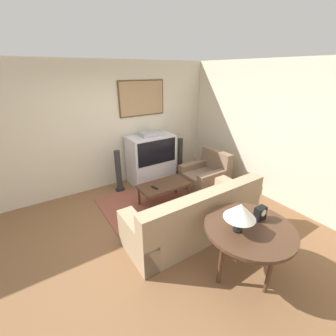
# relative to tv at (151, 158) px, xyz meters

# --- Properties ---
(ground_plane) EXTENTS (12.00, 12.00, 0.00)m
(ground_plane) POSITION_rel_tv_xyz_m (-0.92, -1.75, -0.58)
(ground_plane) COLOR brown
(wall_back) EXTENTS (12.00, 0.10, 2.70)m
(wall_back) POSITION_rel_tv_xyz_m (-0.90, 0.38, 0.78)
(wall_back) COLOR beige
(wall_back) RESTS_ON ground_plane
(wall_right) EXTENTS (0.06, 12.00, 2.70)m
(wall_right) POSITION_rel_tv_xyz_m (1.71, -1.75, 0.77)
(wall_right) COLOR beige
(wall_right) RESTS_ON ground_plane
(area_rug) EXTENTS (2.33, 1.88, 0.01)m
(area_rug) POSITION_rel_tv_xyz_m (-0.30, -1.07, -0.57)
(area_rug) COLOR brown
(area_rug) RESTS_ON ground_plane
(tv) EXTENTS (1.05, 0.61, 1.22)m
(tv) POSITION_rel_tv_xyz_m (0.00, 0.00, 0.00)
(tv) COLOR silver
(tv) RESTS_ON ground_plane
(couch) EXTENTS (2.23, 0.85, 0.90)m
(couch) POSITION_rel_tv_xyz_m (-0.37, -2.10, -0.26)
(couch) COLOR #9E8466
(couch) RESTS_ON ground_plane
(armchair) EXTENTS (0.87, 0.82, 0.84)m
(armchair) POSITION_rel_tv_xyz_m (0.86, -0.98, -0.31)
(armchair) COLOR brown
(armchair) RESTS_ON ground_plane
(coffee_table) EXTENTS (0.99, 0.52, 0.44)m
(coffee_table) POSITION_rel_tv_xyz_m (-0.30, -1.04, -0.19)
(coffee_table) COLOR #472D1E
(coffee_table) RESTS_ON ground_plane
(console_table) EXTENTS (1.10, 1.10, 0.75)m
(console_table) POSITION_rel_tv_xyz_m (-0.32, -3.05, 0.10)
(console_table) COLOR #472D1E
(console_table) RESTS_ON ground_plane
(table_lamp) EXTENTS (0.37, 0.37, 0.37)m
(table_lamp) POSITION_rel_tv_xyz_m (-0.50, -3.01, 0.44)
(table_lamp) COLOR black
(table_lamp) RESTS_ON console_table
(mantel_clock) EXTENTS (0.15, 0.10, 0.18)m
(mantel_clock) POSITION_rel_tv_xyz_m (-0.10, -3.02, 0.26)
(mantel_clock) COLOR black
(mantel_clock) RESTS_ON console_table
(remote) EXTENTS (0.08, 0.17, 0.02)m
(remote) POSITION_rel_tv_xyz_m (-0.53, -1.08, -0.13)
(remote) COLOR black
(remote) RESTS_ON coffee_table
(speaker_tower_left) EXTENTS (0.22, 0.22, 0.94)m
(speaker_tower_left) POSITION_rel_tv_xyz_m (-0.83, -0.02, -0.14)
(speaker_tower_left) COLOR black
(speaker_tower_left) RESTS_ON ground_plane
(speaker_tower_right) EXTENTS (0.22, 0.22, 0.94)m
(speaker_tower_right) POSITION_rel_tv_xyz_m (0.83, -0.02, -0.14)
(speaker_tower_right) COLOR black
(speaker_tower_right) RESTS_ON ground_plane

